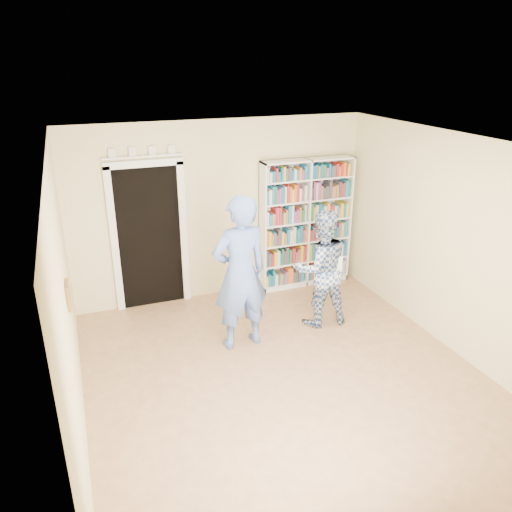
{
  "coord_description": "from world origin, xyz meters",
  "views": [
    {
      "loc": [
        -2.06,
        -4.44,
        3.53
      ],
      "look_at": [
        -0.04,
        0.9,
        1.22
      ],
      "focal_mm": 35.0,
      "sensor_mm": 36.0,
      "label": 1
    }
  ],
  "objects": [
    {
      "name": "man_plaid",
      "position": [
        0.97,
        1.08,
        0.83
      ],
      "size": [
        0.84,
        0.68,
        1.65
      ],
      "primitive_type": "imported",
      "rotation": [
        0.0,
        0.0,
        3.08
      ],
      "color": "navy",
      "rests_on": "floor"
    },
    {
      "name": "wall_right",
      "position": [
        2.25,
        0.0,
        1.35
      ],
      "size": [
        0.0,
        5.0,
        5.0
      ],
      "primitive_type": "plane",
      "rotation": [
        1.57,
        0.0,
        -1.57
      ],
      "color": "beige",
      "rests_on": "floor"
    },
    {
      "name": "paper_sheet",
      "position": [
        1.09,
        0.91,
        0.91
      ],
      "size": [
        0.19,
        0.06,
        0.27
      ],
      "primitive_type": "cube",
      "rotation": [
        0.0,
        0.0,
        -0.26
      ],
      "color": "white",
      "rests_on": "man_plaid"
    },
    {
      "name": "man_blue",
      "position": [
        -0.25,
        0.92,
        1.01
      ],
      "size": [
        0.78,
        0.56,
        2.01
      ],
      "primitive_type": "imported",
      "rotation": [
        0.0,
        0.0,
        3.25
      ],
      "color": "#5777C3",
      "rests_on": "floor"
    },
    {
      "name": "wall_art",
      "position": [
        -2.23,
        0.2,
        1.4
      ],
      "size": [
        0.03,
        0.25,
        0.25
      ],
      "primitive_type": "cube",
      "color": "brown",
      "rests_on": "wall_left"
    },
    {
      "name": "ceiling",
      "position": [
        0.0,
        0.0,
        2.7
      ],
      "size": [
        5.0,
        5.0,
        0.0
      ],
      "primitive_type": "plane",
      "rotation": [
        3.14,
        0.0,
        0.0
      ],
      "color": "white",
      "rests_on": "wall_back"
    },
    {
      "name": "bookshelf",
      "position": [
        1.35,
        2.34,
        1.04
      ],
      "size": [
        1.5,
        0.28,
        2.07
      ],
      "rotation": [
        0.0,
        0.0,
        -0.43
      ],
      "color": "white",
      "rests_on": "floor"
    },
    {
      "name": "doorway",
      "position": [
        -1.1,
        2.48,
        1.18
      ],
      "size": [
        1.1,
        0.08,
        2.43
      ],
      "color": "black",
      "rests_on": "floor"
    },
    {
      "name": "floor",
      "position": [
        0.0,
        0.0,
        0.0
      ],
      "size": [
        5.0,
        5.0,
        0.0
      ],
      "primitive_type": "plane",
      "color": "#926846",
      "rests_on": "ground"
    },
    {
      "name": "wall_back",
      "position": [
        0.0,
        2.5,
        1.35
      ],
      "size": [
        4.5,
        0.0,
        4.5
      ],
      "primitive_type": "plane",
      "rotation": [
        1.57,
        0.0,
        0.0
      ],
      "color": "beige",
      "rests_on": "floor"
    },
    {
      "name": "wall_left",
      "position": [
        -2.25,
        0.0,
        1.35
      ],
      "size": [
        0.0,
        5.0,
        5.0
      ],
      "primitive_type": "plane",
      "rotation": [
        1.57,
        0.0,
        1.57
      ],
      "color": "beige",
      "rests_on": "floor"
    }
  ]
}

